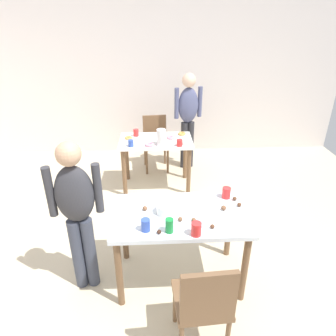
# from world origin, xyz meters

# --- Properties ---
(ground_plane) EXTENTS (6.40, 6.40, 0.00)m
(ground_plane) POSITION_xyz_m (0.00, 0.00, 0.00)
(ground_plane) COLOR beige
(wall_back) EXTENTS (6.40, 0.10, 2.60)m
(wall_back) POSITION_xyz_m (0.00, 3.20, 1.30)
(wall_back) COLOR silver
(wall_back) RESTS_ON ground_plane
(dining_table_near) EXTENTS (1.20, 0.70, 0.75)m
(dining_table_near) POSITION_xyz_m (0.08, -0.05, 0.64)
(dining_table_near) COLOR silver
(dining_table_near) RESTS_ON ground_plane
(dining_table_far) EXTENTS (1.02, 0.62, 0.75)m
(dining_table_far) POSITION_xyz_m (-0.11, 1.75, 0.62)
(dining_table_far) COLOR white
(dining_table_far) RESTS_ON ground_plane
(chair_near_table) EXTENTS (0.42, 0.42, 0.87)m
(chair_near_table) POSITION_xyz_m (0.19, -0.78, 0.50)
(chair_near_table) COLOR brown
(chair_near_table) RESTS_ON ground_plane
(chair_far_table) EXTENTS (0.44, 0.44, 0.87)m
(chair_far_table) POSITION_xyz_m (-0.11, 2.42, 0.50)
(chair_far_table) COLOR brown
(chair_far_table) RESTS_ON ground_plane
(person_girl_near) EXTENTS (0.45, 0.23, 1.46)m
(person_girl_near) POSITION_xyz_m (-0.80, -0.09, 0.87)
(person_girl_near) COLOR #383D4C
(person_girl_near) RESTS_ON ground_plane
(person_adult_far) EXTENTS (0.45, 0.26, 1.55)m
(person_adult_far) POSITION_xyz_m (0.41, 2.41, 0.93)
(person_adult_far) COLOR #28282D
(person_adult_far) RESTS_ON ground_plane
(mixing_bowl) EXTENTS (0.17, 0.17, 0.08)m
(mixing_bowl) POSITION_xyz_m (-0.04, -0.03, 0.79)
(mixing_bowl) COLOR white
(mixing_bowl) RESTS_ON dining_table_near
(soda_can) EXTENTS (0.07, 0.07, 0.12)m
(soda_can) POSITION_xyz_m (-0.03, -0.30, 0.81)
(soda_can) COLOR #198438
(soda_can) RESTS_ON dining_table_near
(fork_near) EXTENTS (0.17, 0.02, 0.01)m
(fork_near) POSITION_xyz_m (0.36, -0.09, 0.75)
(fork_near) COLOR silver
(fork_near) RESTS_ON dining_table_near
(cup_near_0) EXTENTS (0.07, 0.07, 0.11)m
(cup_near_0) POSITION_xyz_m (-0.22, -0.27, 0.80)
(cup_near_0) COLOR #3351B2
(cup_near_0) RESTS_ON dining_table_near
(cup_near_1) EXTENTS (0.08, 0.08, 0.11)m
(cup_near_1) POSITION_xyz_m (0.54, 0.19, 0.80)
(cup_near_1) COLOR red
(cup_near_1) RESTS_ON dining_table_near
(cup_near_2) EXTENTS (0.08, 0.08, 0.11)m
(cup_near_2) POSITION_xyz_m (0.18, -0.35, 0.81)
(cup_near_2) COLOR red
(cup_near_2) RESTS_ON dining_table_near
(cake_ball_0) EXTENTS (0.04, 0.04, 0.04)m
(cake_ball_0) POSITION_xyz_m (-0.23, 0.01, 0.77)
(cake_ball_0) COLOR brown
(cake_ball_0) RESTS_ON dining_table_near
(cake_ball_1) EXTENTS (0.04, 0.04, 0.04)m
(cake_ball_1) POSITION_xyz_m (0.47, -0.01, 0.77)
(cake_ball_1) COLOR brown
(cake_ball_1) RESTS_ON dining_table_near
(cake_ball_2) EXTENTS (0.04, 0.04, 0.04)m
(cake_ball_2) POSITION_xyz_m (0.07, -0.16, 0.77)
(cake_ball_2) COLOR brown
(cake_ball_2) RESTS_ON dining_table_near
(cake_ball_3) EXTENTS (0.04, 0.04, 0.04)m
(cake_ball_3) POSITION_xyz_m (0.61, 0.14, 0.77)
(cake_ball_3) COLOR brown
(cake_ball_3) RESTS_ON dining_table_near
(cake_ball_4) EXTENTS (0.04, 0.04, 0.04)m
(cake_ball_4) POSITION_xyz_m (0.33, -0.27, 0.77)
(cake_ball_4) COLOR brown
(cake_ball_4) RESTS_ON dining_table_near
(cake_ball_5) EXTENTS (0.04, 0.04, 0.04)m
(cake_ball_5) POSITION_xyz_m (0.18, -0.22, 0.77)
(cake_ball_5) COLOR brown
(cake_ball_5) RESTS_ON dining_table_near
(cake_ball_6) EXTENTS (0.04, 0.04, 0.04)m
(cake_ball_6) POSITION_xyz_m (0.63, 0.03, 0.77)
(cake_ball_6) COLOR brown
(cake_ball_6) RESTS_ON dining_table_near
(cake_ball_7) EXTENTS (0.04, 0.04, 0.04)m
(cake_ball_7) POSITION_xyz_m (0.18, -0.18, 0.77)
(cake_ball_7) COLOR brown
(cake_ball_7) RESTS_ON dining_table_near
(cake_ball_8) EXTENTS (0.04, 0.04, 0.04)m
(cake_ball_8) POSITION_xyz_m (-0.11, -0.32, 0.77)
(cake_ball_8) COLOR #3D2319
(cake_ball_8) RESTS_ON dining_table_near
(pitcher_far) EXTENTS (0.12, 0.12, 0.22)m
(pitcher_far) POSITION_xyz_m (-0.04, 1.54, 0.86)
(pitcher_far) COLOR white
(pitcher_far) RESTS_ON dining_table_far
(cup_far_0) EXTENTS (0.08, 0.08, 0.09)m
(cup_far_0) POSITION_xyz_m (0.20, 1.50, 0.80)
(cup_far_0) COLOR red
(cup_far_0) RESTS_ON dining_table_far
(cup_far_1) EXTENTS (0.08, 0.08, 0.10)m
(cup_far_1) POSITION_xyz_m (-0.39, 1.91, 0.80)
(cup_far_1) COLOR red
(cup_far_1) RESTS_ON dining_table_far
(cup_far_2) EXTENTS (0.07, 0.07, 0.09)m
(cup_far_2) POSITION_xyz_m (-0.44, 1.52, 0.80)
(cup_far_2) COLOR #3351B2
(cup_far_2) RESTS_ON dining_table_far
(donut_far_0) EXTENTS (0.12, 0.12, 0.03)m
(donut_far_0) POSITION_xyz_m (0.11, 1.79, 0.77)
(donut_far_0) COLOR pink
(donut_far_0) RESTS_ON dining_table_far
(donut_far_1) EXTENTS (0.10, 0.10, 0.03)m
(donut_far_1) POSITION_xyz_m (-0.50, 1.80, 0.77)
(donut_far_1) COLOR gold
(donut_far_1) RESTS_ON dining_table_far
(donut_far_2) EXTENTS (0.11, 0.11, 0.03)m
(donut_far_2) POSITION_xyz_m (-0.30, 1.70, 0.77)
(donut_far_2) COLOR white
(donut_far_2) RESTS_ON dining_table_far
(donut_far_3) EXTENTS (0.12, 0.12, 0.04)m
(donut_far_3) POSITION_xyz_m (0.27, 1.60, 0.77)
(donut_far_3) COLOR white
(donut_far_3) RESTS_ON dining_table_far
(donut_far_4) EXTENTS (0.11, 0.11, 0.03)m
(donut_far_4) POSITION_xyz_m (0.28, 1.93, 0.77)
(donut_far_4) COLOR gold
(donut_far_4) RESTS_ON dining_table_far
(donut_far_5) EXTENTS (0.13, 0.13, 0.04)m
(donut_far_5) POSITION_xyz_m (-0.19, 1.53, 0.77)
(donut_far_5) COLOR pink
(donut_far_5) RESTS_ON dining_table_far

